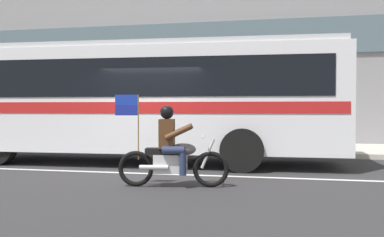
% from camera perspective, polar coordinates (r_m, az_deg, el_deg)
% --- Properties ---
extents(ground_plane, '(60.00, 60.00, 0.00)m').
position_cam_1_polar(ground_plane, '(10.13, -5.93, -7.16)').
color(ground_plane, '#2B2B2D').
extents(sidewalk_curb, '(28.00, 3.80, 0.15)m').
position_cam_1_polar(sidewalk_curb, '(15.03, -0.12, -4.05)').
color(sidewalk_curb, '#B7B2A8').
rests_on(sidewalk_curb, ground_plane).
extents(lane_center_stripe, '(26.60, 0.14, 0.01)m').
position_cam_1_polar(lane_center_stripe, '(9.56, -7.01, -7.65)').
color(lane_center_stripe, silver).
rests_on(lane_center_stripe, ground_plane).
extents(transit_bus, '(11.21, 2.98, 3.22)m').
position_cam_1_polar(transit_bus, '(11.40, -8.03, 3.29)').
color(transit_bus, silver).
rests_on(transit_bus, ground_plane).
extents(motorcycle_with_rider, '(2.18, 0.69, 1.78)m').
position_cam_1_polar(motorcycle_with_rider, '(7.83, -2.85, -4.76)').
color(motorcycle_with_rider, black).
rests_on(motorcycle_with_rider, ground_plane).
extents(fire_hydrant, '(0.22, 0.30, 0.75)m').
position_cam_1_polar(fire_hydrant, '(13.37, 12.11, -2.86)').
color(fire_hydrant, red).
rests_on(fire_hydrant, sidewalk_curb).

